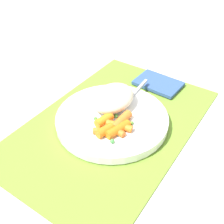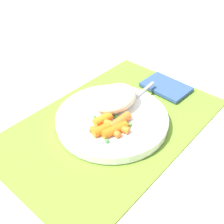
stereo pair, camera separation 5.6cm
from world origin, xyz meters
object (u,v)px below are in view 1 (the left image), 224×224
rice_mound (113,98)px  napkin (158,83)px  carrot_portion (114,126)px  fork (121,105)px  plate (112,119)px

rice_mound → napkin: bearing=167.6°
carrot_portion → fork: carrot_portion is taller
carrot_portion → napkin: bearing=-177.4°
fork → rice_mound: bearing=-62.7°
plate → napkin: 0.18m
plate → carrot_portion: size_ratio=2.65×
carrot_portion → fork: (-0.07, -0.03, -0.01)m
plate → carrot_portion: carrot_portion is taller
fork → plate: bearing=3.2°
plate → fork: fork is taller
fork → napkin: bearing=173.0°
plate → fork: size_ratio=1.21×
plate → carrot_portion: 0.04m
rice_mound → carrot_portion: (0.06, 0.04, -0.01)m
fork → napkin: size_ratio=1.74×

